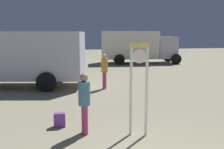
# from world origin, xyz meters

# --- Properties ---
(standing_clock) EXTENTS (0.47, 0.23, 2.36)m
(standing_clock) POSITION_xyz_m (0.33, 2.57, 1.42)
(standing_clock) COLOR white
(standing_clock) RESTS_ON ground_plane
(person_near_clock) EXTENTS (0.31, 0.31, 1.61)m
(person_near_clock) POSITION_xyz_m (-1.01, 2.92, 0.90)
(person_near_clock) COLOR #B7346C
(person_near_clock) RESTS_ON ground_plane
(backpack) EXTENTS (0.32, 0.24, 0.40)m
(backpack) POSITION_xyz_m (-1.67, 3.56, 0.20)
(backpack) COLOR #753F93
(backpack) RESTS_ON ground_plane
(person_distant) EXTENTS (0.32, 0.32, 1.69)m
(person_distant) POSITION_xyz_m (0.38, 8.20, 0.94)
(person_distant) COLOR #B53A6C
(person_distant) RESTS_ON ground_plane
(box_truck_near) EXTENTS (6.74, 3.58, 2.72)m
(box_truck_near) POSITION_xyz_m (-3.54, 9.50, 1.52)
(box_truck_near) COLOR silver
(box_truck_near) RESTS_ON ground_plane
(box_truck_far) EXTENTS (7.17, 3.30, 2.90)m
(box_truck_far) POSITION_xyz_m (5.07, 18.38, 1.60)
(box_truck_far) COLOR silver
(box_truck_far) RESTS_ON ground_plane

